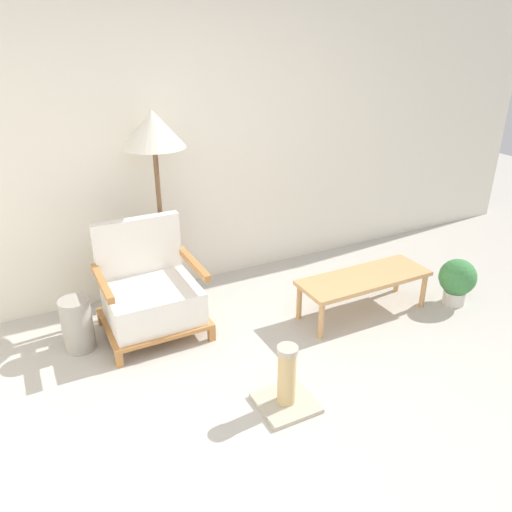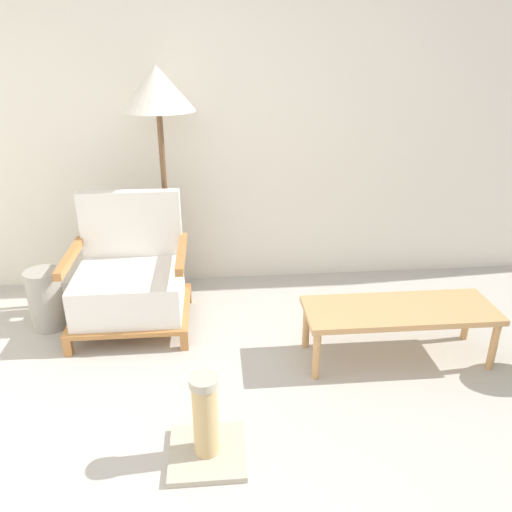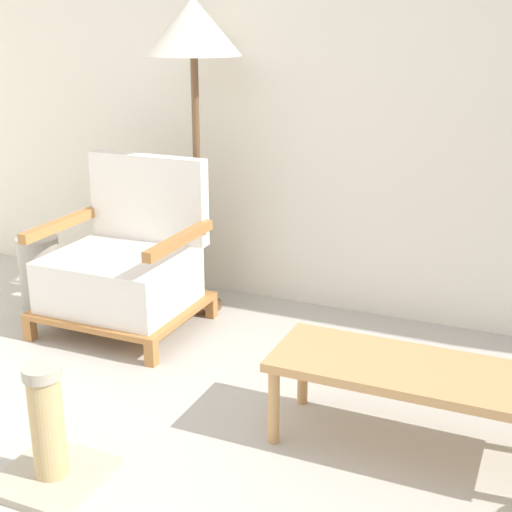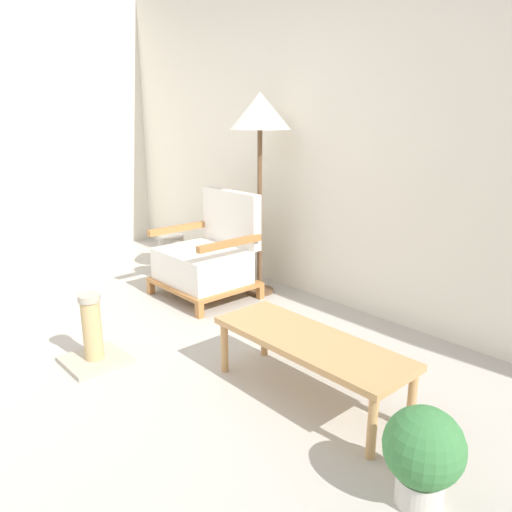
# 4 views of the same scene
# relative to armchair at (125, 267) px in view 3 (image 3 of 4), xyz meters

# --- Properties ---
(wall_back) EXTENTS (8.00, 0.06, 2.70)m
(wall_back) POSITION_rel_armchair_xyz_m (0.59, 0.69, 1.03)
(wall_back) COLOR silver
(wall_back) RESTS_ON ground_plane
(armchair) EXTENTS (0.76, 0.66, 0.86)m
(armchair) POSITION_rel_armchair_xyz_m (0.00, 0.00, 0.00)
(armchair) COLOR #B2753D
(armchair) RESTS_ON ground_plane
(floor_lamp) EXTENTS (0.48, 0.48, 1.63)m
(floor_lamp) POSITION_rel_armchair_xyz_m (0.23, 0.37, 1.12)
(floor_lamp) COLOR brown
(floor_lamp) RESTS_ON ground_plane
(coffee_table) EXTENTS (1.12, 0.40, 0.34)m
(coffee_table) POSITION_rel_armchair_xyz_m (1.63, -0.54, -0.02)
(coffee_table) COLOR tan
(coffee_table) RESTS_ON ground_plane
(vase) EXTENTS (0.22, 0.22, 0.41)m
(vase) POSITION_rel_armchair_xyz_m (-0.56, 0.01, -0.12)
(vase) COLOR #9E998E
(vase) RESTS_ON ground_plane
(scratching_post) EXTENTS (0.35, 0.35, 0.44)m
(scratching_post) POSITION_rel_armchair_xyz_m (0.50, -1.23, -0.17)
(scratching_post) COLOR #B2A893
(scratching_post) RESTS_ON ground_plane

